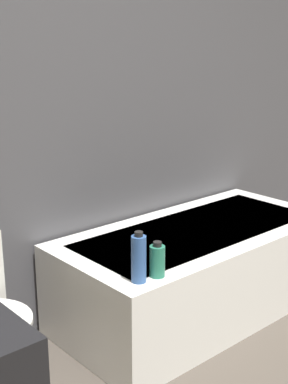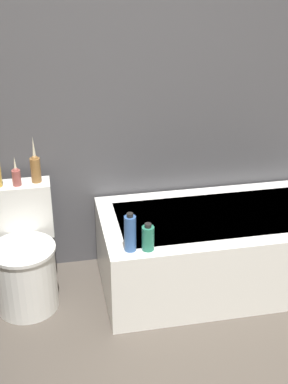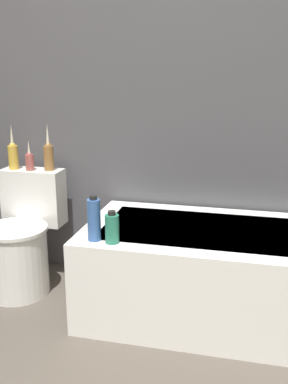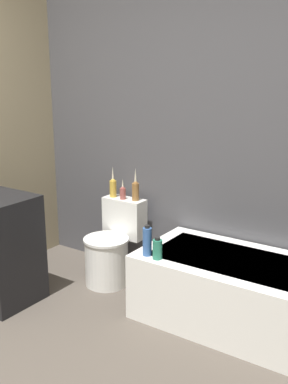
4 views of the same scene
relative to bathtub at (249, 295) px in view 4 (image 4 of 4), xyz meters
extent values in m
cube|color=#4C4C51|center=(-0.78, 0.42, 1.06)|extent=(6.40, 0.06, 2.60)
cube|color=white|center=(0.00, 0.00, 0.00)|extent=(1.56, 0.75, 0.48)
cube|color=#B7BCC6|center=(0.00, 0.00, 0.23)|extent=(1.36, 0.55, 0.01)
cylinder|color=white|center=(-1.24, -0.02, -0.05)|extent=(0.36, 0.36, 0.38)
cylinder|color=white|center=(-1.24, -0.02, 0.15)|extent=(0.38, 0.38, 0.02)
cube|color=white|center=(-1.24, 0.24, 0.27)|extent=(0.37, 0.16, 0.34)
cylinder|color=gold|center=(-1.35, 0.23, 0.51)|extent=(0.06, 0.06, 0.14)
sphere|color=gold|center=(-1.35, 0.23, 0.58)|extent=(0.04, 0.04, 0.04)
cone|color=beige|center=(-1.35, 0.23, 0.65)|extent=(0.02, 0.02, 0.13)
cylinder|color=#994C47|center=(-1.24, 0.22, 0.49)|extent=(0.05, 0.05, 0.09)
sphere|color=#994C47|center=(-1.24, 0.22, 0.53)|extent=(0.03, 0.03, 0.03)
cone|color=beige|center=(-1.24, 0.22, 0.58)|extent=(0.02, 0.02, 0.08)
cylinder|color=olive|center=(-1.12, 0.24, 0.51)|extent=(0.06, 0.06, 0.15)
sphere|color=olive|center=(-1.12, 0.24, 0.59)|extent=(0.04, 0.04, 0.04)
cone|color=beige|center=(-1.12, 0.24, 0.65)|extent=(0.02, 0.02, 0.13)
cylinder|color=#335999|center=(-0.66, -0.28, 0.34)|extent=(0.06, 0.06, 0.20)
cylinder|color=black|center=(-0.66, -0.28, 0.45)|extent=(0.03, 0.03, 0.02)
cylinder|color=#267259|center=(-0.57, -0.29, 0.31)|extent=(0.07, 0.07, 0.14)
cylinder|color=black|center=(-0.57, -0.29, 0.38)|extent=(0.04, 0.04, 0.02)
camera|label=1|loc=(-2.00, -1.83, 1.21)|focal=50.00mm
camera|label=2|loc=(-1.05, -2.65, 1.78)|focal=50.00mm
camera|label=3|loc=(0.04, -2.18, 1.04)|focal=42.00mm
camera|label=4|loc=(0.96, -2.72, 1.48)|focal=42.00mm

